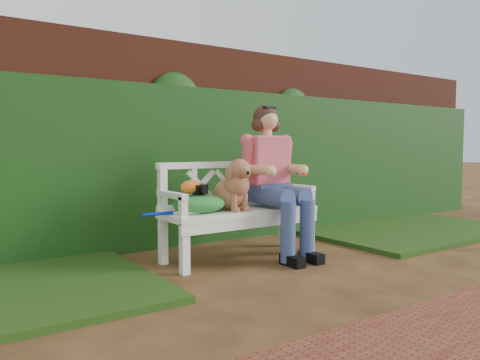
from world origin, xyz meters
TOP-DOWN VIEW (x-y plane):
  - ground at (0.00, 0.00)m, footprint 60.00×60.00m
  - brick_wall at (0.00, 1.90)m, footprint 10.00×0.30m
  - ivy_hedge at (0.00, 1.68)m, footprint 10.00×0.18m
  - grass_right at (2.40, 0.90)m, footprint 2.60×2.00m
  - garden_bench at (-0.13, 0.79)m, footprint 1.60×0.66m
  - seated_woman at (0.21, 0.77)m, footprint 0.77×0.93m
  - dog at (-0.25, 0.74)m, footprint 0.33×0.44m
  - tennis_racket at (-0.70, 0.80)m, footprint 0.67×0.35m
  - green_bag at (-0.58, 0.77)m, footprint 0.50×0.39m
  - camera_item at (-0.59, 0.75)m, footprint 0.14×0.12m
  - baseball_glove at (-0.65, 0.79)m, footprint 0.19×0.15m

SIDE VIEW (x-z plane):
  - ground at x=0.00m, z-range 0.00..0.00m
  - grass_right at x=2.40m, z-range 0.00..0.05m
  - garden_bench at x=-0.13m, z-range 0.00..0.48m
  - tennis_racket at x=-0.70m, z-range 0.48..0.51m
  - green_bag at x=-0.58m, z-range 0.48..0.65m
  - camera_item at x=-0.59m, z-range 0.65..0.73m
  - baseball_glove at x=-0.65m, z-range 0.65..0.77m
  - dog at x=-0.25m, z-range 0.48..0.96m
  - seated_woman at x=0.21m, z-range 0.00..1.49m
  - ivy_hedge at x=0.00m, z-range 0.00..1.70m
  - brick_wall at x=0.00m, z-range 0.00..2.20m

